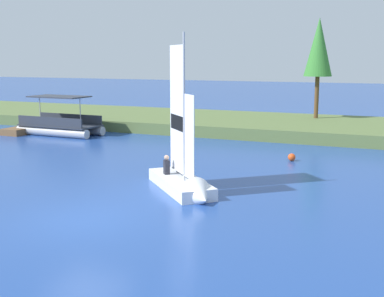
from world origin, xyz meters
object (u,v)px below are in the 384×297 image
(shoreline_tree_left, at_px, (319,48))
(pontoon_boat, at_px, (60,125))
(sailboat, at_px, (187,182))
(channel_buoy, at_px, (292,157))
(wooden_dock, at_px, (33,128))

(shoreline_tree_left, height_order, pontoon_boat, shoreline_tree_left)
(sailboat, xyz_separation_m, channel_buoy, (2.23, 7.89, -0.27))
(shoreline_tree_left, bearing_deg, pontoon_boat, -146.51)
(shoreline_tree_left, bearing_deg, channel_buoy, -84.97)
(wooden_dock, relative_size, sailboat, 0.77)
(wooden_dock, xyz_separation_m, sailboat, (16.85, -11.12, 0.25))
(shoreline_tree_left, bearing_deg, sailboat, -93.06)
(shoreline_tree_left, relative_size, wooden_dock, 1.46)
(channel_buoy, bearing_deg, sailboat, -105.79)
(sailboat, relative_size, pontoon_boat, 1.12)
(wooden_dock, distance_m, sailboat, 20.19)
(shoreline_tree_left, bearing_deg, wooden_dock, -151.95)
(pontoon_boat, bearing_deg, shoreline_tree_left, 35.37)
(pontoon_boat, height_order, channel_buoy, pontoon_boat)
(channel_buoy, bearing_deg, pontoon_boat, 170.46)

